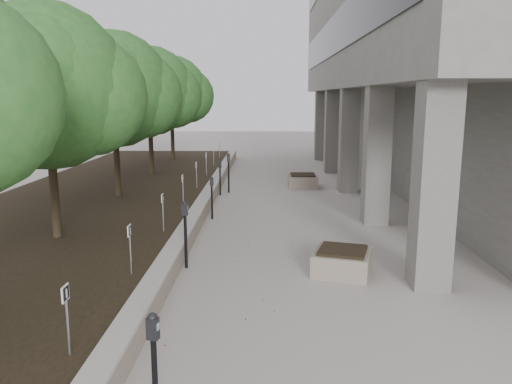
# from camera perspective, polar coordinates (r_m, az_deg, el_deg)

# --- Properties ---
(ground) EXTENTS (90.00, 90.00, 0.00)m
(ground) POSITION_cam_1_polar(r_m,az_deg,el_deg) (9.18, -0.15, -12.89)
(ground) COLOR #ABA59D
(ground) RESTS_ON ground
(retaining_wall) EXTENTS (0.39, 26.00, 0.50)m
(retaining_wall) POSITION_cam_1_polar(r_m,az_deg,el_deg) (17.85, -5.34, -0.28)
(retaining_wall) COLOR #A0917F
(retaining_wall) RESTS_ON ground
(planting_bed) EXTENTS (7.00, 26.00, 0.40)m
(planting_bed) POSITION_cam_1_polar(r_m,az_deg,el_deg) (18.64, -16.63, -0.38)
(planting_bed) COLOR #2D2316
(planting_bed) RESTS_ON ground
(brutalist_building) EXTENTS (13.10, 26.00, 15.00)m
(brutalist_building) POSITION_cam_1_polar(r_m,az_deg,el_deg) (23.64, 25.87, 19.12)
(brutalist_building) COLOR gray
(brutalist_building) RESTS_ON ground
(crabapple_tree_2) EXTENTS (4.60, 4.00, 5.44)m
(crabapple_tree_2) POSITION_cam_1_polar(r_m,az_deg,el_deg) (12.46, -22.66, 7.39)
(crabapple_tree_2) COLOR #286024
(crabapple_tree_2) RESTS_ON planting_bed
(crabapple_tree_3) EXTENTS (4.60, 4.00, 5.44)m
(crabapple_tree_3) POSITION_cam_1_polar(r_m,az_deg,el_deg) (17.15, -15.93, 8.55)
(crabapple_tree_3) COLOR #286024
(crabapple_tree_3) RESTS_ON planting_bed
(crabapple_tree_4) EXTENTS (4.60, 4.00, 5.44)m
(crabapple_tree_4) POSITION_cam_1_polar(r_m,az_deg,el_deg) (21.98, -12.11, 9.16)
(crabapple_tree_4) COLOR #286024
(crabapple_tree_4) RESTS_ON planting_bed
(crabapple_tree_5) EXTENTS (4.60, 4.00, 5.44)m
(crabapple_tree_5) POSITION_cam_1_polar(r_m,az_deg,el_deg) (26.87, -9.66, 9.53)
(crabapple_tree_5) COLOR #286024
(crabapple_tree_5) RESTS_ON planting_bed
(parking_sign_1) EXTENTS (0.04, 0.22, 0.96)m
(parking_sign_1) POSITION_cam_1_polar(r_m,az_deg,el_deg) (7.02, -20.82, -13.61)
(parking_sign_1) COLOR black
(parking_sign_1) RESTS_ON planting_bed
(parking_sign_2) EXTENTS (0.04, 0.22, 0.96)m
(parking_sign_2) POSITION_cam_1_polar(r_m,az_deg,el_deg) (9.68, -14.22, -6.42)
(parking_sign_2) COLOR black
(parking_sign_2) RESTS_ON planting_bed
(parking_sign_3) EXTENTS (0.04, 0.22, 0.96)m
(parking_sign_3) POSITION_cam_1_polar(r_m,az_deg,el_deg) (12.49, -10.62, -2.36)
(parking_sign_3) COLOR black
(parking_sign_3) RESTS_ON planting_bed
(parking_sign_4) EXTENTS (0.04, 0.22, 0.96)m
(parking_sign_4) POSITION_cam_1_polar(r_m,az_deg,el_deg) (15.38, -8.37, 0.21)
(parking_sign_4) COLOR black
(parking_sign_4) RESTS_ON planting_bed
(parking_sign_5) EXTENTS (0.04, 0.22, 0.96)m
(parking_sign_5) POSITION_cam_1_polar(r_m,az_deg,el_deg) (18.30, -6.83, 1.96)
(parking_sign_5) COLOR black
(parking_sign_5) RESTS_ON planting_bed
(parking_sign_6) EXTENTS (0.04, 0.22, 0.96)m
(parking_sign_6) POSITION_cam_1_polar(r_m,az_deg,el_deg) (21.24, -5.72, 3.22)
(parking_sign_6) COLOR black
(parking_sign_6) RESTS_ON planting_bed
(parking_sign_7) EXTENTS (0.04, 0.22, 0.96)m
(parking_sign_7) POSITION_cam_1_polar(r_m,az_deg,el_deg) (24.20, -4.87, 4.18)
(parking_sign_7) COLOR black
(parking_sign_7) RESTS_ON planting_bed
(parking_sign_8) EXTENTS (0.04, 0.22, 0.96)m
(parking_sign_8) POSITION_cam_1_polar(r_m,az_deg,el_deg) (27.16, -4.21, 4.92)
(parking_sign_8) COLOR black
(parking_sign_8) RESTS_ON planting_bed
(parking_meter_1) EXTENTS (0.17, 0.14, 1.46)m
(parking_meter_1) POSITION_cam_1_polar(r_m,az_deg,el_deg) (5.86, -11.53, -19.89)
(parking_meter_1) COLOR black
(parking_meter_1) RESTS_ON ground
(parking_meter_2) EXTENTS (0.15, 0.11, 1.50)m
(parking_meter_2) POSITION_cam_1_polar(r_m,az_deg,el_deg) (10.93, -8.08, -4.88)
(parking_meter_2) COLOR black
(parking_meter_2) RESTS_ON ground
(parking_meter_3) EXTENTS (0.15, 0.13, 1.32)m
(parking_meter_3) POSITION_cam_1_polar(r_m,az_deg,el_deg) (15.21, -5.08, -0.67)
(parking_meter_3) COLOR black
(parking_meter_3) RESTS_ON ground
(parking_meter_4) EXTENTS (0.14, 0.11, 1.33)m
(parking_meter_4) POSITION_cam_1_polar(r_m,az_deg,el_deg) (18.87, -4.14, 1.62)
(parking_meter_4) COLOR black
(parking_meter_4) RESTS_ON ground
(parking_meter_5) EXTENTS (0.16, 0.12, 1.55)m
(parking_meter_5) POSITION_cam_1_polar(r_m,az_deg,el_deg) (19.33, -3.16, 2.18)
(parking_meter_5) COLOR black
(parking_meter_5) RESTS_ON ground
(planter_front) EXTENTS (1.43, 1.43, 0.54)m
(planter_front) POSITION_cam_1_polar(r_m,az_deg,el_deg) (10.80, 9.85, -7.81)
(planter_front) COLOR #A0917F
(planter_front) RESTS_ON ground
(planter_back) EXTENTS (1.19, 1.19, 0.55)m
(planter_back) POSITION_cam_1_polar(r_m,az_deg,el_deg) (20.64, 5.37, 1.31)
(planter_back) COLOR #A0917F
(planter_back) RESTS_ON ground
(berry_scatter) EXTENTS (3.30, 14.10, 0.02)m
(berry_scatter) POSITION_cam_1_polar(r_m,az_deg,el_deg) (13.90, -0.08, -4.49)
(berry_scatter) COLOR maroon
(berry_scatter) RESTS_ON ground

